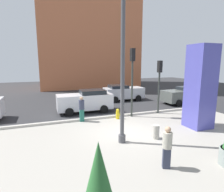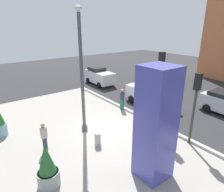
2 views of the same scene
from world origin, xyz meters
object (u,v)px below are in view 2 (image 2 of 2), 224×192
object	(u,v)px
lamp_post	(82,76)
pedestrian_on_sidewalk	(122,98)
art_pillar_blue	(156,125)
concrete_bollard	(98,139)
car_intersection	(99,76)
car_curb_east	(151,95)
pedestrian_by_curb	(44,136)
traffic_light_corner	(160,79)
potted_plant_curbside	(47,168)
fire_hydrant	(142,117)
traffic_light_far_side	(196,98)

from	to	relation	value
lamp_post	pedestrian_on_sidewalk	world-z (taller)	lamp_post
lamp_post	art_pillar_blue	size ratio (longest dim) A/B	1.48
concrete_bollard	car_intersection	world-z (taller)	car_intersection
car_curb_east	pedestrian_by_curb	world-z (taller)	car_curb_east
traffic_light_corner	car_curb_east	xyz separation A→B (m)	(-2.91, 2.57, -2.42)
potted_plant_curbside	concrete_bollard	distance (m)	3.60
fire_hydrant	concrete_bollard	bearing A→B (deg)	-82.57
lamp_post	fire_hydrant	size ratio (longest dim) A/B	9.93
lamp_post	car_intersection	bearing A→B (deg)	141.18
fire_hydrant	traffic_light_far_side	bearing A→B (deg)	4.63
concrete_bollard	potted_plant_curbside	bearing A→B (deg)	-68.69
potted_plant_curbside	fire_hydrant	bearing A→B (deg)	103.90
art_pillar_blue	potted_plant_curbside	xyz separation A→B (m)	(-2.20, -3.99, -1.64)
art_pillar_blue	pedestrian_on_sidewalk	bearing A→B (deg)	150.78
traffic_light_far_side	car_curb_east	world-z (taller)	traffic_light_far_side
lamp_post	pedestrian_by_curb	bearing A→B (deg)	-77.27
traffic_light_far_side	car_intersection	bearing A→B (deg)	168.98
concrete_bollard	traffic_light_far_side	bearing A→B (deg)	54.75
traffic_light_far_side	potted_plant_curbside	bearing A→B (deg)	-102.99
potted_plant_curbside	pedestrian_by_curb	size ratio (longest dim) A/B	1.21
art_pillar_blue	lamp_post	bearing A→B (deg)	-175.01
art_pillar_blue	pedestrian_on_sidewalk	size ratio (longest dim) A/B	2.91
fire_hydrant	lamp_post	bearing A→B (deg)	-109.30
lamp_post	pedestrian_by_curb	size ratio (longest dim) A/B	4.48
car_curb_east	pedestrian_by_curb	xyz separation A→B (m)	(1.00, -9.37, -0.00)
concrete_bollard	fire_hydrant	bearing A→B (deg)	97.43
lamp_post	fire_hydrant	bearing A→B (deg)	70.70
car_intersection	pedestrian_by_curb	xyz separation A→B (m)	(8.95, -9.48, -0.03)
potted_plant_curbside	car_curb_east	size ratio (longest dim) A/B	0.46
lamp_post	traffic_light_far_side	xyz separation A→B (m)	(4.92, 4.12, -0.83)
car_curb_east	pedestrian_on_sidewalk	distance (m)	2.59
potted_plant_curbside	art_pillar_blue	bearing A→B (deg)	61.07
pedestrian_by_curb	car_curb_east	bearing A→B (deg)	96.09
concrete_bollard	car_curb_east	distance (m)	7.17
traffic_light_far_side	pedestrian_on_sidewalk	size ratio (longest dim) A/B	2.39
car_intersection	pedestrian_on_sidewalk	size ratio (longest dim) A/B	2.25
pedestrian_on_sidewalk	pedestrian_by_curb	size ratio (longest dim) A/B	1.04
car_curb_east	traffic_light_far_side	bearing A→B (deg)	-25.01
art_pillar_blue	concrete_bollard	world-z (taller)	art_pillar_blue
concrete_bollard	pedestrian_on_sidewalk	xyz separation A→B (m)	(-3.06, 4.34, 0.59)
traffic_light_far_side	car_intersection	world-z (taller)	traffic_light_far_side
pedestrian_by_curb	lamp_post	bearing A→B (deg)	102.73
art_pillar_blue	fire_hydrant	bearing A→B (deg)	140.12
art_pillar_blue	car_intersection	bearing A→B (deg)	155.53
concrete_bollard	traffic_light_corner	xyz separation A→B (m)	(0.67, 4.22, 2.97)
potted_plant_curbside	traffic_light_corner	xyz separation A→B (m)	(-0.63, 7.54, 2.46)
car_intersection	pedestrian_by_curb	size ratio (longest dim) A/B	2.34
lamp_post	car_intersection	distance (m)	11.02
car_curb_east	pedestrian_on_sidewalk	xyz separation A→B (m)	(-0.82, -2.46, 0.04)
lamp_post	traffic_light_corner	distance (m)	4.76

